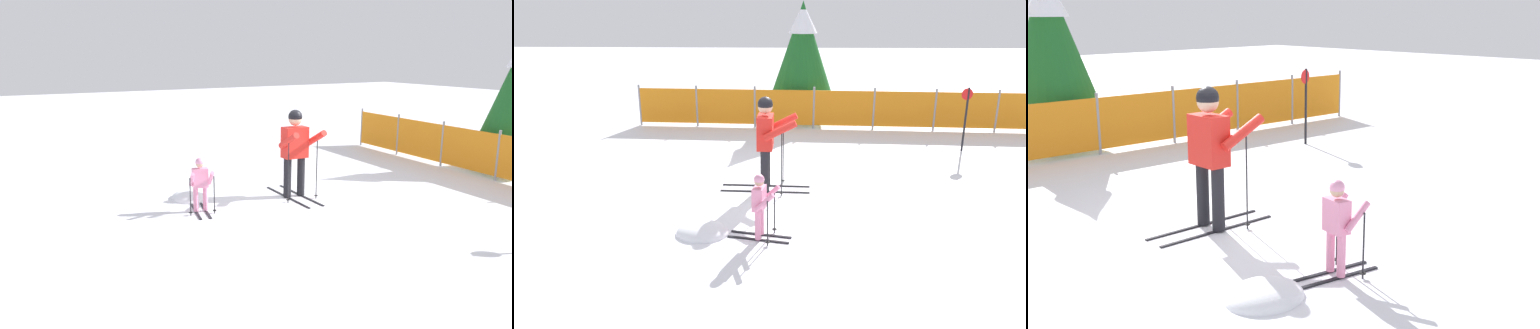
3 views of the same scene
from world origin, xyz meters
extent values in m
plane|color=white|center=(0.00, 0.00, 0.00)|extent=(60.00, 60.00, 0.00)
cube|color=black|center=(-0.23, -0.02, 0.01)|extent=(1.71, 0.10, 0.02)
cube|color=black|center=(-0.24, -0.35, 0.01)|extent=(1.71, 0.10, 0.02)
cylinder|color=black|center=(-0.23, -0.02, 0.43)|extent=(0.16, 0.16, 0.81)
cylinder|color=black|center=(-0.24, -0.35, 0.43)|extent=(0.16, 0.16, 0.81)
cube|color=red|center=(-0.24, -0.19, 1.15)|extent=(0.31, 0.51, 0.63)
cylinder|color=red|center=(0.06, 0.12, 1.25)|extent=(0.64, 0.15, 0.41)
cylinder|color=red|center=(0.04, -0.51, 1.25)|extent=(0.64, 0.15, 0.41)
sphere|color=#D8AD8C|center=(-0.24, -0.19, 1.63)|extent=(0.27, 0.27, 0.27)
sphere|color=black|center=(-0.24, -0.19, 1.67)|extent=(0.28, 0.28, 0.28)
cylinder|color=black|center=(0.10, 0.14, 0.63)|extent=(0.02, 0.02, 1.26)
cylinder|color=black|center=(0.10, 0.14, 0.06)|extent=(0.07, 0.07, 0.01)
cylinder|color=black|center=(0.08, -0.53, 0.63)|extent=(0.02, 0.02, 1.26)
cylinder|color=black|center=(0.08, -0.53, 0.06)|extent=(0.07, 0.07, 0.01)
cube|color=black|center=(-0.21, -2.19, 0.01)|extent=(0.96, 0.24, 0.02)
cube|color=black|center=(-0.25, -2.37, 0.01)|extent=(0.96, 0.24, 0.02)
cylinder|color=pink|center=(-0.21, -2.19, 0.25)|extent=(0.09, 0.09, 0.46)
cylinder|color=pink|center=(-0.25, -2.37, 0.25)|extent=(0.09, 0.09, 0.46)
cube|color=pink|center=(-0.23, -2.28, 0.66)|extent=(0.22, 0.31, 0.36)
cylinder|color=pink|center=(-0.07, -2.13, 0.67)|extent=(0.32, 0.13, 0.31)
cylinder|color=pink|center=(-0.14, -2.48, 0.67)|extent=(0.32, 0.13, 0.31)
sphere|color=#D8AD8C|center=(-0.23, -2.28, 0.93)|extent=(0.15, 0.15, 0.15)
sphere|color=pink|center=(-0.23, -2.28, 0.96)|extent=(0.16, 0.16, 0.16)
cylinder|color=black|center=(-0.01, -2.10, 0.36)|extent=(0.02, 0.02, 0.72)
cylinder|color=black|center=(-0.01, -2.10, 0.06)|extent=(0.07, 0.07, 0.01)
cylinder|color=black|center=(-0.10, -2.53, 0.36)|extent=(0.02, 0.02, 0.72)
cylinder|color=black|center=(-0.10, -2.53, 0.06)|extent=(0.07, 0.07, 0.01)
cylinder|color=gray|center=(-4.13, 4.91, 0.59)|extent=(0.06, 0.06, 1.19)
cylinder|color=gray|center=(-2.45, 4.84, 0.59)|extent=(0.06, 0.06, 1.19)
cylinder|color=gray|center=(-0.77, 4.77, 0.59)|extent=(0.06, 0.06, 1.19)
cylinder|color=gray|center=(0.91, 4.70, 0.59)|extent=(0.06, 0.06, 1.19)
cylinder|color=gray|center=(2.59, 4.63, 0.59)|extent=(0.06, 0.06, 1.19)
cylinder|color=gray|center=(4.27, 4.56, 0.59)|extent=(0.06, 0.06, 1.19)
cylinder|color=gray|center=(5.95, 4.49, 0.59)|extent=(0.06, 0.06, 1.19)
cube|color=orange|center=(-3.29, 4.87, 0.59)|extent=(1.68, 0.10, 1.00)
cube|color=orange|center=(-1.61, 4.80, 0.59)|extent=(1.68, 0.10, 1.00)
cube|color=orange|center=(0.07, 4.73, 0.59)|extent=(1.68, 0.10, 1.00)
cube|color=orange|center=(1.75, 4.66, 0.59)|extent=(1.68, 0.10, 1.00)
cube|color=orange|center=(3.43, 4.59, 0.59)|extent=(1.68, 0.10, 1.00)
cube|color=orange|center=(5.11, 4.52, 0.59)|extent=(1.68, 0.10, 1.00)
cylinder|color=#4C3823|center=(0.59, 5.83, 0.37)|extent=(0.23, 0.23, 0.74)
cone|color=#1B5E24|center=(0.59, 5.83, 2.11)|extent=(1.88, 1.88, 2.75)
cone|color=white|center=(0.59, 5.83, 2.99)|extent=(0.85, 0.85, 0.83)
cylinder|color=black|center=(4.43, 2.59, 0.78)|extent=(0.05, 0.05, 1.55)
cylinder|color=red|center=(4.40, 2.59, 1.39)|extent=(0.28, 0.07, 0.28)
ellipsoid|color=white|center=(-1.14, -2.16, 0.00)|extent=(0.84, 0.72, 0.34)
camera|label=1|loc=(8.16, -5.68, 2.95)|focal=35.00mm
camera|label=2|loc=(0.19, -9.24, 3.50)|focal=35.00mm
camera|label=3|loc=(-5.02, -6.37, 2.73)|focal=45.00mm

